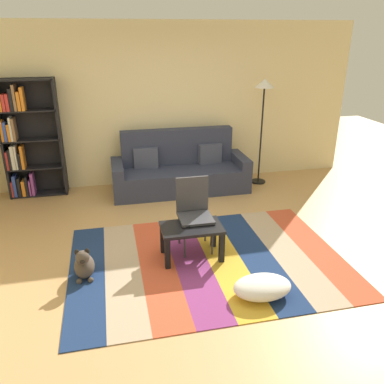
# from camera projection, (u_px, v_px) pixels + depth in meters

# --- Properties ---
(ground_plane) EXTENTS (14.00, 14.00, 0.00)m
(ground_plane) POSITION_uv_depth(u_px,v_px,m) (195.00, 249.00, 4.87)
(ground_plane) COLOR tan
(back_wall) EXTENTS (6.80, 0.10, 2.70)m
(back_wall) POSITION_uv_depth(u_px,v_px,m) (162.00, 105.00, 6.66)
(back_wall) COLOR beige
(back_wall) RESTS_ON ground_plane
(rug) EXTENTS (3.19, 2.25, 0.01)m
(rug) POSITION_uv_depth(u_px,v_px,m) (208.00, 261.00, 4.62)
(rug) COLOR navy
(rug) RESTS_ON ground_plane
(couch) EXTENTS (2.26, 0.80, 1.00)m
(couch) POSITION_uv_depth(u_px,v_px,m) (180.00, 171.00, 6.61)
(couch) COLOR #2D3347
(couch) RESTS_ON ground_plane
(bookshelf) EXTENTS (0.90, 0.28, 1.87)m
(bookshelf) POSITION_uv_depth(u_px,v_px,m) (25.00, 141.00, 6.16)
(bookshelf) COLOR black
(bookshelf) RESTS_ON ground_plane
(coffee_table) EXTENTS (0.72, 0.44, 0.41)m
(coffee_table) POSITION_uv_depth(u_px,v_px,m) (192.00, 233.00, 4.58)
(coffee_table) COLOR black
(coffee_table) RESTS_ON rug
(pouf) EXTENTS (0.61, 0.40, 0.20)m
(pouf) POSITION_uv_depth(u_px,v_px,m) (262.00, 287.00, 3.97)
(pouf) COLOR white
(pouf) RESTS_ON rug
(dog) EXTENTS (0.22, 0.35, 0.40)m
(dog) POSITION_uv_depth(u_px,v_px,m) (84.00, 265.00, 4.26)
(dog) COLOR #473D33
(dog) RESTS_ON ground_plane
(standing_lamp) EXTENTS (0.32, 0.32, 1.81)m
(standing_lamp) POSITION_uv_depth(u_px,v_px,m) (264.00, 97.00, 6.48)
(standing_lamp) COLOR black
(standing_lamp) RESTS_ON ground_plane
(tv_remote) EXTENTS (0.09, 0.16, 0.02)m
(tv_remote) POSITION_uv_depth(u_px,v_px,m) (189.00, 225.00, 4.57)
(tv_remote) COLOR black
(tv_remote) RESTS_ON coffee_table
(folding_chair) EXTENTS (0.40, 0.40, 0.90)m
(folding_chair) POSITION_uv_depth(u_px,v_px,m) (194.00, 208.00, 4.75)
(folding_chair) COLOR #38383D
(folding_chair) RESTS_ON ground_plane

